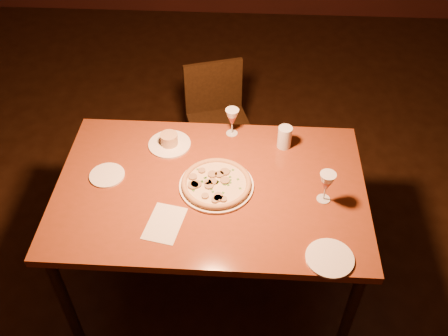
{
  "coord_description": "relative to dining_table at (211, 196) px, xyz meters",
  "views": [
    {
      "loc": [
        -0.01,
        -1.58,
        2.56
      ],
      "look_at": [
        -0.11,
        0.14,
        0.89
      ],
      "focal_mm": 40.0,
      "sensor_mm": 36.0,
      "label": 1
    }
  ],
  "objects": [
    {
      "name": "side_plate_near",
      "position": [
        0.54,
        -0.4,
        0.08
      ],
      "size": [
        0.21,
        0.21,
        0.01
      ],
      "primitive_type": "cylinder",
      "color": "white",
      "rests_on": "dining_table"
    },
    {
      "name": "dining_table",
      "position": [
        0.0,
        0.0,
        0.0
      ],
      "size": [
        1.51,
        0.97,
        0.81
      ],
      "rotation": [
        0.0,
        0.0,
        -0.0
      ],
      "color": "brown",
      "rests_on": "floor"
    },
    {
      "name": "side_plate_left",
      "position": [
        -0.52,
        0.04,
        0.08
      ],
      "size": [
        0.17,
        0.17,
        0.01
      ],
      "primitive_type": "cylinder",
      "color": "white",
      "rests_on": "dining_table"
    },
    {
      "name": "wine_glass_far",
      "position": [
        0.09,
        0.4,
        0.15
      ],
      "size": [
        0.07,
        0.07,
        0.16
      ],
      "primitive_type": null,
      "color": "#AD4F48",
      "rests_on": "dining_table"
    },
    {
      "name": "pendant_light",
      "position": [
        0.0,
        0.0,
        0.96
      ],
      "size": [
        0.12,
        0.12,
        0.12
      ],
      "primitive_type": "sphere",
      "color": "#FF8747",
      "rests_on": "ceiling"
    },
    {
      "name": "water_tumbler",
      "position": [
        0.36,
        0.32,
        0.13
      ],
      "size": [
        0.07,
        0.07,
        0.12
      ],
      "primitive_type": "cylinder",
      "color": "silver",
      "rests_on": "dining_table"
    },
    {
      "name": "wine_glass_right",
      "position": [
        0.54,
        -0.05,
        0.15
      ],
      "size": [
        0.08,
        0.08,
        0.17
      ],
      "primitive_type": null,
      "color": "#AD4F48",
      "rests_on": "dining_table"
    },
    {
      "name": "ramekin_saucer",
      "position": [
        -0.24,
        0.29,
        0.09
      ],
      "size": [
        0.22,
        0.22,
        0.07
      ],
      "color": "white",
      "rests_on": "dining_table"
    },
    {
      "name": "pizza_plate",
      "position": [
        0.03,
        0.0,
        0.09
      ],
      "size": [
        0.36,
        0.36,
        0.04
      ],
      "color": "white",
      "rests_on": "dining_table"
    },
    {
      "name": "menu_card",
      "position": [
        -0.19,
        -0.24,
        0.07
      ],
      "size": [
        0.19,
        0.25,
        0.0
      ],
      "primitive_type": "cube",
      "rotation": [
        0.0,
        0.0,
        -0.2
      ],
      "color": "beige",
      "rests_on": "dining_table"
    },
    {
      "name": "chair_far",
      "position": [
        -0.03,
        0.99,
        -0.28
      ],
      "size": [
        0.49,
        0.49,
        0.82
      ],
      "rotation": [
        0.0,
        0.0,
        0.31
      ],
      "color": "black",
      "rests_on": "floor"
    },
    {
      "name": "floor",
      "position": [
        0.17,
        -0.09,
        -0.74
      ],
      "size": [
        7.0,
        7.0,
        0.0
      ],
      "primitive_type": "plane",
      "color": "black",
      "rests_on": "ground"
    }
  ]
}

